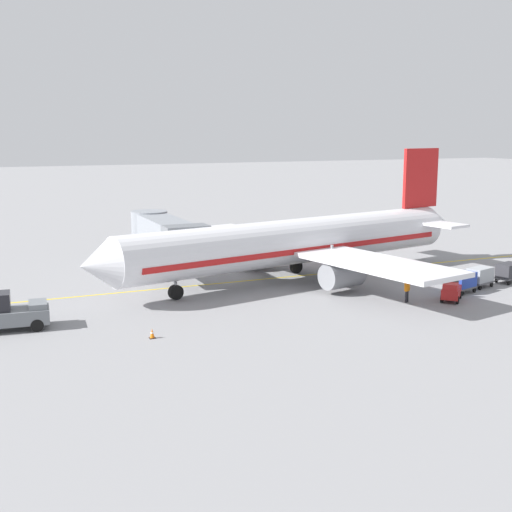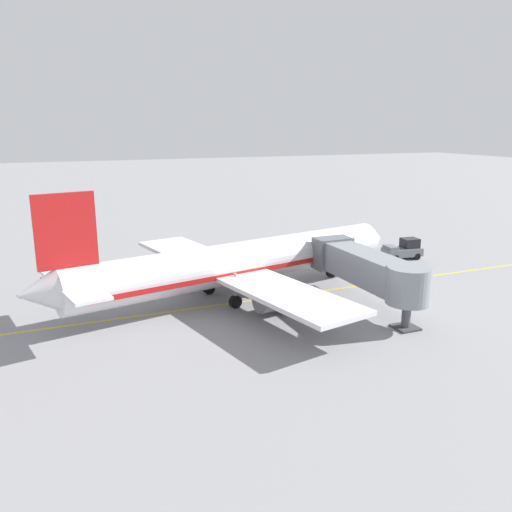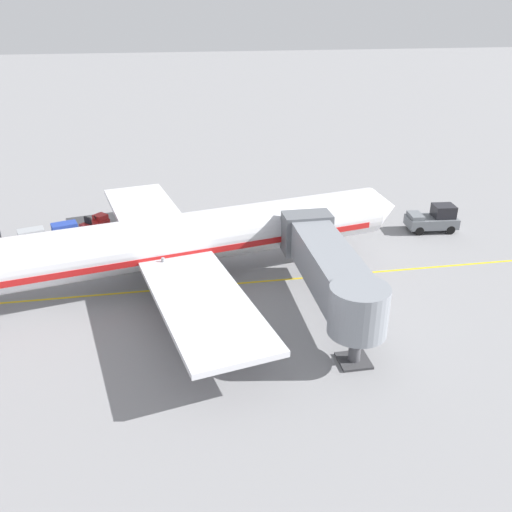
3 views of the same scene
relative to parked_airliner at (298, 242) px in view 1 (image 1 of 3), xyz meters
name	(u,v)px [view 1 (image 1 of 3)]	position (x,y,z in m)	size (l,w,h in m)	color
ground_plane	(304,275)	(1.40, -1.35, -3.19)	(400.00, 400.00, 0.00)	gray
gate_lead_in_line	(304,275)	(1.40, -1.35, -3.18)	(0.24, 80.00, 0.01)	gold
parked_airliner	(298,242)	(0.00, 0.00, 0.00)	(30.43, 37.09, 10.63)	silver
jet_bridge	(165,234)	(6.77, 9.30, 0.27)	(13.83, 3.50, 4.98)	gray
pushback_tractor	(9,313)	(-5.66, 22.95, -2.09)	(2.58, 4.58, 2.40)	slate
baggage_tug_lead	(451,291)	(-10.77, -7.10, -2.47)	(2.60, 2.63, 1.62)	#B21E1E
baggage_cart_front	(462,281)	(-9.12, -9.51, -2.24)	(1.88, 2.97, 1.58)	#4C4C51
baggage_cart_second_in_train	(480,275)	(-8.16, -12.07, -2.24)	(1.88, 2.97, 1.58)	#4C4C51
baggage_cart_third_in_train	(509,271)	(-7.73, -15.41, -2.24)	(1.88, 2.97, 1.58)	#4C4C51
ground_crew_wing_walker	(407,289)	(-9.85, -3.85, -2.23)	(0.37, 0.70, 1.69)	#232328
safety_cone_nose_left	(152,334)	(-10.95, 15.30, -2.90)	(0.36, 0.36, 0.59)	black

